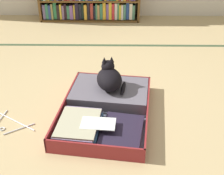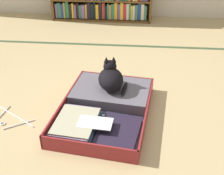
# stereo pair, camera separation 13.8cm
# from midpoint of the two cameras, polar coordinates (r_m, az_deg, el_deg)

# --- Properties ---
(ground_plane) EXTENTS (10.00, 10.00, 0.00)m
(ground_plane) POSITION_cam_midpoint_polar(r_m,az_deg,el_deg) (2.24, -0.60, -5.09)
(ground_plane) COLOR tan
(tatami_border) EXTENTS (4.80, 0.05, 0.00)m
(tatami_border) POSITION_cam_midpoint_polar(r_m,az_deg,el_deg) (3.38, 1.59, 8.25)
(tatami_border) COLOR #384D31
(tatami_border) RESTS_ON ground_plane
(open_suitcase) EXTENTS (0.74, 0.97, 0.11)m
(open_suitcase) POSITION_cam_midpoint_polar(r_m,az_deg,el_deg) (2.24, 0.44, -3.61)
(open_suitcase) COLOR maroon
(open_suitcase) RESTS_ON ground_plane
(black_cat) EXTENTS (0.26, 0.30, 0.25)m
(black_cat) POSITION_cam_midpoint_polar(r_m,az_deg,el_deg) (2.30, 1.49, 1.86)
(black_cat) COLOR black
(black_cat) RESTS_ON open_suitcase
(clothes_hanger) EXTENTS (0.35, 0.29, 0.01)m
(clothes_hanger) POSITION_cam_midpoint_polar(r_m,az_deg,el_deg) (2.28, -17.40, -5.85)
(clothes_hanger) COLOR silver
(clothes_hanger) RESTS_ON ground_plane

